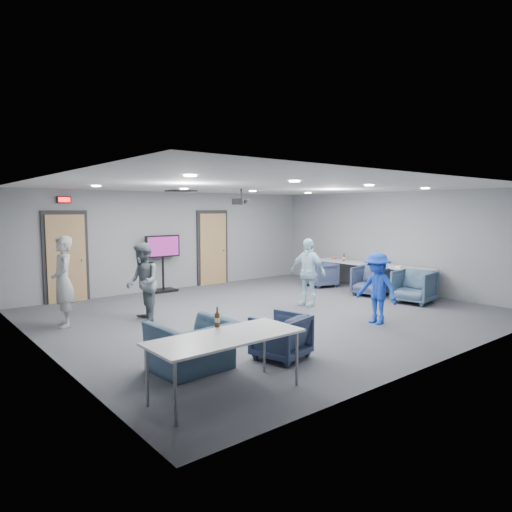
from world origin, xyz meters
TOP-DOWN VIEW (x-y plane):
  - floor at (0.00, 0.00)m, footprint 9.00×9.00m
  - ceiling at (0.00, 0.00)m, footprint 9.00×9.00m
  - wall_back at (0.00, 4.00)m, footprint 9.00×0.02m
  - wall_front at (0.00, -4.00)m, footprint 9.00×0.02m
  - wall_left at (-4.50, 0.00)m, footprint 0.02×8.00m
  - wall_right at (4.50, 0.00)m, footprint 0.02×8.00m
  - door_left at (-3.00, 3.95)m, footprint 1.06×0.17m
  - door_right at (1.20, 3.95)m, footprint 1.06×0.17m
  - exit_sign at (-3.00, 3.93)m, footprint 0.32×0.08m
  - hvac_diffuser at (-0.50, 2.80)m, footprint 0.60×0.60m
  - downlights at (0.00, 0.00)m, footprint 6.18×3.78m
  - person_a at (-3.77, 1.59)m, footprint 0.51×0.69m
  - person_b at (-2.45, 0.97)m, footprint 0.79×0.90m
  - person_c at (1.18, 0.01)m, footprint 0.57×0.98m
  - person_d at (1.03, -2.02)m, footprint 0.53×0.90m
  - chair_right_a at (3.35, 1.59)m, footprint 0.91×0.90m
  - chair_right_b at (3.35, -0.17)m, footprint 0.96×0.94m
  - chair_right_c at (3.35, -1.40)m, footprint 0.99×0.97m
  - chair_front_a at (-1.83, -2.40)m, footprint 0.87×0.89m
  - chair_front_b at (-3.12, -2.00)m, footprint 1.11×0.98m
  - table_right_a at (4.00, 1.30)m, footprint 0.74×1.76m
  - table_right_b at (4.00, -0.60)m, footprint 0.73×1.76m
  - table_front_left at (-3.26, -3.00)m, footprint 1.90×0.80m
  - bottle_front at (-3.11, -2.59)m, footprint 0.07×0.07m
  - bottle_right at (3.96, 1.26)m, footprint 0.07×0.07m
  - snack_box at (4.12, 1.78)m, footprint 0.20×0.17m
  - wrapper at (3.91, -0.64)m, footprint 0.22×0.17m
  - tv_stand at (-0.55, 3.75)m, footprint 1.00×0.48m
  - projector at (0.07, 1.05)m, footprint 0.42×0.39m

SIDE VIEW (x-z plane):
  - floor at x=0.00m, z-range 0.00..0.00m
  - chair_front_a at x=-1.83m, z-range 0.00..0.67m
  - chair_front_b at x=-3.12m, z-range 0.00..0.69m
  - chair_right_a at x=3.35m, z-range 0.00..0.69m
  - chair_right_b at x=3.35m, z-range 0.00..0.76m
  - chair_right_c at x=3.35m, z-range 0.00..0.79m
  - table_right_b at x=4.00m, z-range 0.32..1.05m
  - table_right_a at x=4.00m, z-range 0.32..1.05m
  - table_front_left at x=-3.26m, z-range 0.32..1.05m
  - person_d at x=1.03m, z-range 0.00..1.39m
  - snack_box at x=4.12m, z-range 0.73..0.77m
  - wrapper at x=3.91m, z-range 0.73..0.78m
  - person_c at x=1.18m, z-range 0.00..1.56m
  - person_b at x=-2.45m, z-range 0.00..1.58m
  - bottle_right at x=3.96m, z-range 0.70..0.95m
  - bottle_front at x=-3.11m, z-range 0.70..0.95m
  - person_a at x=-3.77m, z-range 0.00..1.73m
  - tv_stand at x=-0.55m, z-range 0.10..1.63m
  - door_left at x=-3.00m, z-range -0.05..2.19m
  - door_right at x=1.20m, z-range -0.05..2.19m
  - wall_back at x=0.00m, z-range 0.00..2.70m
  - wall_front at x=0.00m, z-range 0.00..2.70m
  - wall_left at x=-4.50m, z-range 0.00..2.70m
  - wall_right at x=4.50m, z-range 0.00..2.70m
  - projector at x=0.07m, z-range 2.23..2.58m
  - exit_sign at x=-3.00m, z-range 2.37..2.53m
  - downlights at x=0.00m, z-range 2.67..2.69m
  - hvac_diffuser at x=-0.50m, z-range 2.67..2.70m
  - ceiling at x=0.00m, z-range 2.70..2.70m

